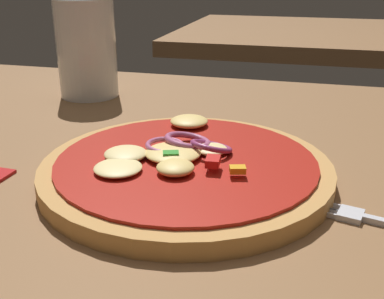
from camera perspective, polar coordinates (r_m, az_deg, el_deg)
name	(u,v)px	position (r m, az deg, el deg)	size (l,w,h in m)	color
dining_table	(197,217)	(0.40, 0.63, -8.09)	(1.15, 0.85, 0.04)	brown
pizza	(185,167)	(0.42, -0.84, -2.14)	(0.26, 0.26, 0.03)	tan
beer_glass	(87,54)	(0.69, -12.56, 11.22)	(0.08, 0.08, 0.13)	silver
background_table	(332,37)	(1.43, 16.55, 12.87)	(0.86, 0.63, 0.04)	brown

